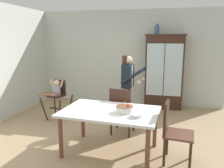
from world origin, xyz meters
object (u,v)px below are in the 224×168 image
Objects in this scene: birthday_cake at (125,109)px; dining_chair_far_side at (121,108)px; china_cabinet at (164,72)px; dining_table at (110,115)px; ceramic_vase at (157,30)px; high_chair_with_toddler at (57,92)px; dining_chair_right_end at (172,128)px; serving_bowl at (136,115)px; adult_person at (128,81)px.

birthday_cake is 0.83m from dining_chair_far_side.
china_cabinet reaches higher than dining_table.
ceramic_vase is 0.28× the size of dining_chair_far_side.
high_chair_with_toddler reaches higher than birthday_cake.
ceramic_vase reaches higher than dining_chair_right_end.
china_cabinet is 7.45× the size of ceramic_vase.
birthday_cake reaches higher than serving_bowl.
high_chair_with_toddler is 2.95m from dining_chair_right_end.
dining_chair_far_side is at bearing 104.47° from birthday_cake.
ceramic_vase is at bearing 87.32° from serving_bowl.
adult_person is 1.59× the size of dining_chair_right_end.
ceramic_vase is (-0.23, 0.00, 1.12)m from china_cabinet.
birthday_cake is 0.29× the size of dining_chair_right_end.
dining_table is at bearing 153.49° from serving_bowl.
high_chair_with_toddler is 1.76m from dining_chair_far_side.
dining_chair_right_end is at bearing -141.63° from adult_person.
dining_chair_right_end is at bearing 16.13° from serving_bowl.
high_chair_with_toddler is 0.58× the size of dining_table.
ceramic_vase reaches higher than birthday_cake.
dining_table is (-0.60, -2.80, -1.48)m from ceramic_vase.
dining_chair_right_end is at bearing -86.56° from china_cabinet.
ceramic_vase is 3.22m from dining_table.
dining_chair_far_side is at bearing -173.54° from adult_person.
ceramic_vase is 0.16× the size of dining_table.
dining_chair_far_side is 1.00× the size of dining_chair_right_end.
birthday_cake is (1.86, -1.32, 0.14)m from high_chair_with_toddler.
dining_chair_right_end is (1.00, -0.07, -0.10)m from dining_table.
adult_person is (1.67, 0.19, 0.31)m from high_chair_with_toddler.
ceramic_vase is 3.06m from high_chair_with_toddler.
dining_table is at bearing 91.83° from dining_chair_far_side.
serving_bowl reaches higher than dining_table.
dining_chair_far_side is 1.24m from dining_chair_right_end.
dining_chair_far_side is at bearing 113.04° from serving_bowl.
china_cabinet is 7.18× the size of birthday_cake.
dining_chair_right_end is (0.75, -0.03, -0.24)m from birthday_cake.
china_cabinet reaches higher than birthday_cake.
high_chair_with_toddler is 5.28× the size of serving_bowl.
serving_bowl is (0.46, -0.23, 0.11)m from dining_table.
adult_person is 5.47× the size of birthday_cake.
serving_bowl is at bearing -92.68° from ceramic_vase.
adult_person reaches higher than high_chair_with_toddler.
adult_person is 1.76m from serving_bowl.
birthday_cake is at bearing 110.30° from dining_chair_far_side.
serving_bowl is at bearing -26.51° from dining_table.
china_cabinet is 1.14m from ceramic_vase.
dining_chair_right_end is (0.95, -0.80, 0.00)m from dining_chair_far_side.
birthday_cake is (-0.58, -2.84, -0.22)m from china_cabinet.
birthday_cake is at bearing -101.59° from china_cabinet.
serving_bowl is at bearing -159.90° from adult_person.
birthday_cake is 0.29× the size of dining_chair_far_side.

